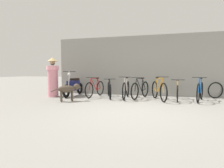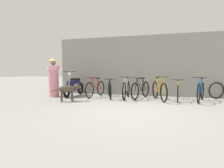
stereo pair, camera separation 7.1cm
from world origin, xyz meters
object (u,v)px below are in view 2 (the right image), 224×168
Objects in this scene: bicycle_1 at (110,90)px; person_in_robes at (53,77)px; motorcycle at (74,86)px; bicycle_5 at (178,91)px; stray_dog at (69,89)px; spare_tire_left at (216,90)px; bicycle_2 at (126,89)px; bicycle_3 at (141,90)px; bicycle_6 at (201,91)px; bicycle_0 at (96,89)px; bicycle_4 at (159,90)px.

bicycle_1 is 0.97× the size of person_in_robes.
bicycle_5 is at bearing 87.99° from motorcycle.
spare_tire_left is at bearing -19.40° from stray_dog.
bicycle_2 is at bearing 84.94° from motorcycle.
bicycle_3 is at bearing -165.86° from spare_tire_left.
bicycle_2 and bicycle_6 have the same top height.
bicycle_1 is at bearing -66.98° from bicycle_3.
person_in_robes reaches higher than bicycle_2.
bicycle_0 is 2.68m from bicycle_4.
person_in_robes reaches higher than spare_tire_left.
bicycle_2 is at bearing 66.75° from bicycle_1.
spare_tire_left is (2.22, 1.01, -0.04)m from bicycle_4.
bicycle_2 is 2.74m from bicycle_6.
bicycle_5 is 4.40m from motorcycle.
bicycle_5 is at bearing 98.35° from bicycle_0.
bicycle_3 is 0.98× the size of bicycle_5.
bicycle_0 is 0.99× the size of bicycle_3.
bicycle_6 is (0.77, -0.11, 0.03)m from bicycle_5.
stray_dog is at bearing -65.97° from bicycle_5.
stray_dog is 0.51× the size of person_in_robes.
bicycle_6 is 4.81m from stray_dog.
bicycle_5 reaches higher than stray_dog.
bicycle_4 is (2.01, -0.16, 0.04)m from bicycle_1.
stray_dog is 1.59m from person_in_robes.
bicycle_2 is 1.97m from bicycle_5.
bicycle_0 is at bearing -171.25° from spare_tire_left.
bicycle_1 is 1.75m from stray_dog.
motorcycle is (-2.99, 0.01, 0.07)m from bicycle_3.
bicycle_6 is at bearing 75.16° from bicycle_4.
bicycle_5 is (0.68, 0.20, -0.03)m from bicycle_4.
bicycle_4 is at bearing -158.95° from person_in_robes.
bicycle_0 is 4.95m from spare_tire_left.
bicycle_3 is 1.41m from bicycle_5.
bicycle_6 reaches higher than bicycle_1.
bicycle_0 is at bearing -73.70° from bicycle_6.
bicycle_4 is at bearing 83.46° from bicycle_2.
bicycle_5 is 4.10m from stray_dog.
bicycle_1 is 0.96× the size of bicycle_2.
bicycle_5 is at bearing 91.05° from bicycle_2.
spare_tire_left is at bearing 95.94° from motorcycle.
stray_dog is at bearing -56.82° from bicycle_6.
bicycle_1 is at bearing -72.57° from bicycle_6.
spare_tire_left is (5.41, 2.13, -0.12)m from stray_dog.
bicycle_2 is at bearing -8.04° from stray_dog.
stray_dog is (0.52, -1.40, 0.02)m from motorcycle.
bicycle_0 is 1.95m from bicycle_3.
bicycle_2 is 3.62m from spare_tire_left.
bicycle_3 is at bearing 103.90° from bicycle_2.
bicycle_6 is 2.38× the size of spare_tire_left.
bicycle_1 is 1.88× the size of stray_dog.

